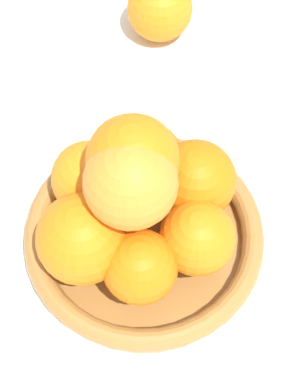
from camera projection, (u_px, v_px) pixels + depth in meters
ground_plane at (144, 244)px, 0.65m from camera, size 4.00×4.00×0.00m
fruit_bowl at (144, 236)px, 0.64m from camera, size 0.24×0.24×0.03m
orange_pile at (136, 199)px, 0.57m from camera, size 0.18×0.18×0.14m
stray_orange at (159, 8)px, 0.76m from camera, size 0.08×0.08×0.08m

